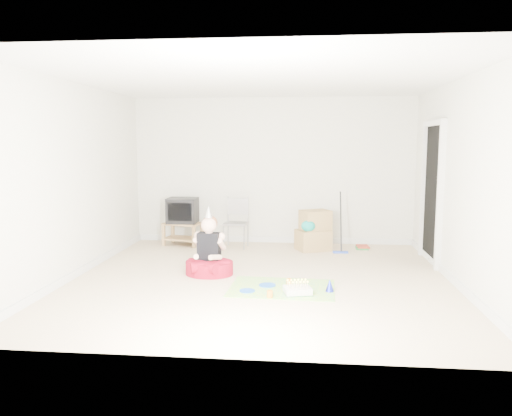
# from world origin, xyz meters

# --- Properties ---
(ground) EXTENTS (5.00, 5.00, 0.00)m
(ground) POSITION_xyz_m (0.00, 0.00, 0.00)
(ground) COLOR beige
(ground) RESTS_ON ground
(doorway_recess) EXTENTS (0.02, 0.90, 2.05)m
(doorway_recess) POSITION_xyz_m (2.48, 1.20, 1.02)
(doorway_recess) COLOR black
(doorway_recess) RESTS_ON ground
(tv_stand) EXTENTS (0.72, 0.53, 0.40)m
(tv_stand) POSITION_xyz_m (-1.56, 2.08, 0.24)
(tv_stand) COLOR #A07848
(tv_stand) RESTS_ON ground
(crt_tv) EXTENTS (0.51, 0.42, 0.44)m
(crt_tv) POSITION_xyz_m (-1.56, 2.08, 0.62)
(crt_tv) COLOR black
(crt_tv) RESTS_ON tv_stand
(folding_chair) EXTENTS (0.42, 0.41, 0.87)m
(folding_chair) POSITION_xyz_m (-0.60, 1.97, 0.42)
(folding_chair) COLOR gray
(folding_chair) RESTS_ON ground
(cardboard_boxes) EXTENTS (0.65, 0.61, 0.67)m
(cardboard_boxes) POSITION_xyz_m (0.73, 1.90, 0.32)
(cardboard_boxes) COLOR #A98752
(cardboard_boxes) RESTS_ON ground
(floor_mop) EXTENTS (0.25, 0.34, 0.99)m
(floor_mop) POSITION_xyz_m (1.17, 1.70, 0.26)
(floor_mop) COLOR blue
(floor_mop) RESTS_ON ground
(book_pile) EXTENTS (0.21, 0.27, 0.06)m
(book_pile) POSITION_xyz_m (1.57, 2.07, 0.03)
(book_pile) COLOR #297C37
(book_pile) RESTS_ON ground
(seated_woman) EXTENTS (0.73, 0.73, 0.95)m
(seated_woman) POSITION_xyz_m (-0.72, 0.17, 0.21)
(seated_woman) COLOR maroon
(seated_woman) RESTS_ON ground
(party_mat) EXTENTS (1.34, 1.00, 0.01)m
(party_mat) POSITION_xyz_m (0.30, -0.40, 0.00)
(party_mat) COLOR #F6338A
(party_mat) RESTS_ON ground
(birthday_cake) EXTENTS (0.36, 0.32, 0.15)m
(birthday_cake) POSITION_xyz_m (0.50, -0.64, 0.04)
(birthday_cake) COLOR silver
(birthday_cake) RESTS_ON party_mat
(blue_plate_near) EXTENTS (0.26, 0.26, 0.01)m
(blue_plate_near) POSITION_xyz_m (0.11, -0.32, 0.01)
(blue_plate_near) COLOR blue
(blue_plate_near) RESTS_ON party_mat
(blue_plate_far) EXTENTS (0.26, 0.26, 0.01)m
(blue_plate_far) POSITION_xyz_m (-0.11, -0.59, 0.01)
(blue_plate_far) COLOR blue
(blue_plate_far) RESTS_ON party_mat
(orange_cup_near) EXTENTS (0.08, 0.08, 0.07)m
(orange_cup_near) POSITION_xyz_m (0.38, -0.22, 0.04)
(orange_cup_near) COLOR orange
(orange_cup_near) RESTS_ON party_mat
(orange_cup_far) EXTENTS (0.09, 0.09, 0.08)m
(orange_cup_far) POSITION_xyz_m (0.18, -0.81, 0.05)
(orange_cup_far) COLOR orange
(orange_cup_far) RESTS_ON party_mat
(blue_party_hat) EXTENTS (0.13, 0.13, 0.15)m
(blue_party_hat) POSITION_xyz_m (0.89, -0.50, 0.08)
(blue_party_hat) COLOR #1823AC
(blue_party_hat) RESTS_ON party_mat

